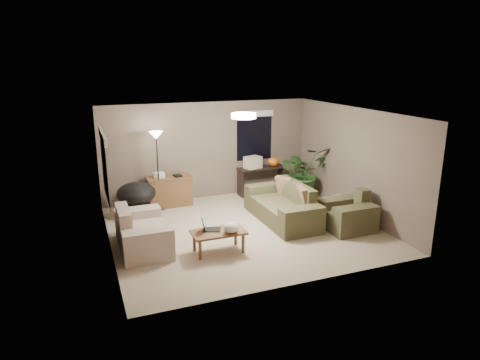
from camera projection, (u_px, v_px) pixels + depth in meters
name	position (u px, v px, depth m)	size (l,w,h in m)	color
room_shell	(243.00, 173.00, 8.88)	(5.50, 5.50, 5.50)	tan
main_sofa	(283.00, 208.00, 9.67)	(0.95, 2.20, 0.85)	#48452B
throw_pillows	(294.00, 191.00, 9.67)	(0.38, 1.40, 0.47)	#8C7251
loveseat	(141.00, 234.00, 8.22)	(0.90, 1.60, 0.85)	beige
armchair	(347.00, 215.00, 9.18)	(0.95, 1.00, 0.85)	brown
coffee_table	(218.00, 234.00, 8.03)	(1.00, 0.55, 0.42)	brown
laptop	(208.00, 228.00, 8.03)	(0.41, 0.34, 0.24)	black
plastic_bag	(231.00, 228.00, 7.92)	(0.29, 0.26, 0.20)	white
desk	(170.00, 191.00, 10.62)	(1.10, 0.50, 0.75)	brown
desk_papers	(163.00, 175.00, 10.45)	(0.69, 0.28, 0.12)	silver
console_table	(261.00, 178.00, 11.53)	(1.30, 0.40, 0.75)	black
pumpkin	(273.00, 162.00, 11.53)	(0.29, 0.29, 0.24)	orange
cardboard_box	(253.00, 162.00, 11.31)	(0.42, 0.31, 0.31)	beige
papasan_chair	(137.00, 197.00, 9.89)	(1.06, 1.06, 0.80)	black
floor_lamp	(157.00, 145.00, 10.05)	(0.32, 0.32, 1.91)	black
ceiling_fixture	(244.00, 116.00, 8.56)	(0.50, 0.50, 0.10)	white
houseplant	(302.00, 178.00, 11.18)	(1.26, 1.40, 1.09)	#2D5923
cat_scratching_post	(338.00, 207.00, 9.93)	(0.32, 0.32, 0.50)	tan
window_left	(103.00, 155.00, 8.05)	(0.05, 1.56, 1.33)	black
window_back	(255.00, 127.00, 11.41)	(1.06, 0.05, 1.33)	black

